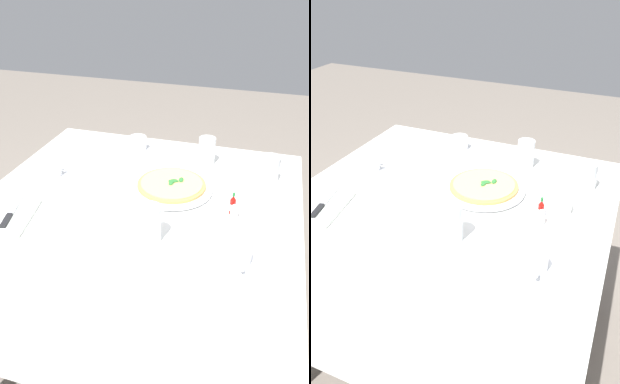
# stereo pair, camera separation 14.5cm
# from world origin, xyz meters

# --- Properties ---
(ground_plane) EXTENTS (8.00, 8.00, 0.00)m
(ground_plane) POSITION_xyz_m (0.00, 0.00, 0.00)
(ground_plane) COLOR slate
(dining_table) EXTENTS (1.14, 1.14, 0.74)m
(dining_table) POSITION_xyz_m (0.00, 0.00, 0.61)
(dining_table) COLOR white
(dining_table) RESTS_ON ground_plane
(pizza_plate) EXTENTS (0.31, 0.31, 0.02)m
(pizza_plate) POSITION_xyz_m (0.13, -0.09, 0.75)
(pizza_plate) COLOR white
(pizza_plate) RESTS_ON dining_table
(pizza) EXTENTS (0.26, 0.26, 0.02)m
(pizza) POSITION_xyz_m (0.13, -0.09, 0.77)
(pizza) COLOR tan
(pizza) RESTS_ON pizza_plate
(coffee_cup_right_edge) EXTENTS (0.13, 0.13, 0.06)m
(coffee_cup_right_edge) POSITION_xyz_m (0.09, 0.39, 0.77)
(coffee_cup_right_edge) COLOR white
(coffee_cup_right_edge) RESTS_ON dining_table
(coffee_cup_far_right) EXTENTS (0.13, 0.13, 0.07)m
(coffee_cup_far_right) POSITION_xyz_m (0.43, 0.14, 0.77)
(coffee_cup_far_right) COLOR white
(coffee_cup_far_right) RESTS_ON dining_table
(coffee_cup_near_right) EXTENTS (0.13, 0.13, 0.06)m
(coffee_cup_near_right) POSITION_xyz_m (-0.22, -0.38, 0.77)
(coffee_cup_near_right) COLOR white
(coffee_cup_near_right) RESTS_ON dining_table
(water_glass_center_back) EXTENTS (0.07, 0.07, 0.12)m
(water_glass_center_back) POSITION_xyz_m (0.39, -0.18, 0.79)
(water_glass_center_back) COLOR white
(water_glass_center_back) RESTS_ON dining_table
(water_glass_far_left) EXTENTS (0.07, 0.07, 0.12)m
(water_glass_far_left) POSITION_xyz_m (-0.18, -0.11, 0.80)
(water_glass_far_left) COLOR white
(water_glass_far_left) RESTS_ON dining_table
(water_glass_near_left) EXTENTS (0.07, 0.07, 0.11)m
(water_glass_near_left) POSITION_xyz_m (0.30, -0.44, 0.79)
(water_glass_near_left) COLOR white
(water_glass_near_left) RESTS_ON dining_table
(napkin_folded) EXTENTS (0.24, 0.17, 0.02)m
(napkin_folded) POSITION_xyz_m (-0.21, 0.38, 0.75)
(napkin_folded) COLOR white
(napkin_folded) RESTS_ON dining_table
(dinner_knife) EXTENTS (0.19, 0.07, 0.01)m
(dinner_knife) POSITION_xyz_m (-0.20, 0.38, 0.77)
(dinner_knife) COLOR silver
(dinner_knife) RESTS_ON napkin_folded
(hot_sauce_bottle) EXTENTS (0.02, 0.02, 0.08)m
(hot_sauce_bottle) POSITION_xyz_m (0.04, -0.33, 0.78)
(hot_sauce_bottle) COLOR #B7140F
(hot_sauce_bottle) RESTS_ON dining_table
(salt_shaker) EXTENTS (0.03, 0.03, 0.06)m
(salt_shaker) POSITION_xyz_m (0.06, -0.32, 0.77)
(salt_shaker) COLOR white
(salt_shaker) RESTS_ON dining_table
(pepper_shaker) EXTENTS (0.03, 0.03, 0.06)m
(pepper_shaker) POSITION_xyz_m (0.01, -0.34, 0.77)
(pepper_shaker) COLOR white
(pepper_shaker) RESTS_ON dining_table
(menu_card) EXTENTS (0.09, 0.03, 0.06)m
(menu_card) POSITION_xyz_m (0.14, -0.41, 0.77)
(menu_card) COLOR white
(menu_card) RESTS_ON dining_table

